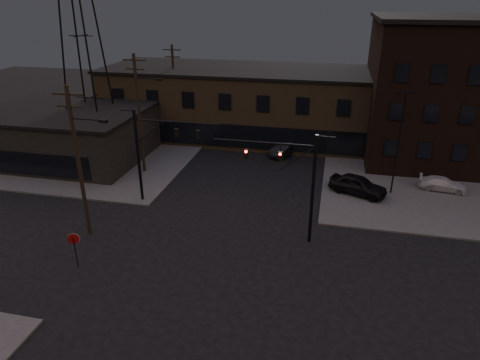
% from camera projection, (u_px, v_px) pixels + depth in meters
% --- Properties ---
extents(ground, '(140.00, 140.00, 0.00)m').
position_uv_depth(ground, '(204.00, 265.00, 28.11)').
color(ground, black).
rests_on(ground, ground).
extents(sidewalk_ne, '(30.00, 30.00, 0.15)m').
position_uv_depth(sidewalk_ne, '(476.00, 169.00, 43.35)').
color(sidewalk_ne, '#474744').
rests_on(sidewalk_ne, ground).
extents(sidewalk_nw, '(30.00, 30.00, 0.15)m').
position_uv_depth(sidewalk_nw, '(85.00, 139.00, 52.16)').
color(sidewalk_nw, '#474744').
rests_on(sidewalk_nw, ground).
extents(building_row, '(40.00, 12.00, 8.00)m').
position_uv_depth(building_row, '(271.00, 105.00, 51.55)').
color(building_row, brown).
rests_on(building_row, ground).
extents(building_right, '(22.00, 16.00, 14.00)m').
position_uv_depth(building_right, '(480.00, 92.00, 44.16)').
color(building_right, black).
rests_on(building_right, ground).
extents(building_left, '(16.00, 12.00, 5.00)m').
position_uv_depth(building_left, '(67.00, 136.00, 45.42)').
color(building_left, black).
rests_on(building_left, ground).
extents(traffic_signal_near, '(7.12, 0.24, 8.00)m').
position_uv_depth(traffic_signal_near, '(297.00, 177.00, 29.09)').
color(traffic_signal_near, black).
rests_on(traffic_signal_near, ground).
extents(traffic_signal_far, '(7.12, 0.24, 8.00)m').
position_uv_depth(traffic_signal_far, '(152.00, 146.00, 34.60)').
color(traffic_signal_far, black).
rests_on(traffic_signal_far, ground).
extents(stop_sign, '(0.72, 0.33, 2.48)m').
position_uv_depth(stop_sign, '(74.00, 242.00, 27.20)').
color(stop_sign, black).
rests_on(stop_sign, ground).
extents(utility_pole_near, '(3.70, 0.28, 11.00)m').
position_uv_depth(utility_pole_near, '(79.00, 160.00, 29.44)').
color(utility_pole_near, black).
rests_on(utility_pole_near, ground).
extents(utility_pole_mid, '(3.70, 0.28, 11.50)m').
position_uv_depth(utility_pole_mid, '(140.00, 112.00, 40.27)').
color(utility_pole_mid, black).
rests_on(utility_pole_mid, ground).
extents(utility_pole_far, '(2.20, 0.28, 11.00)m').
position_uv_depth(utility_pole_far, '(174.00, 90.00, 51.35)').
color(utility_pole_far, black).
rests_on(utility_pole_far, ground).
extents(transmission_tower, '(7.00, 7.00, 25.00)m').
position_uv_depth(transmission_tower, '(81.00, 36.00, 42.80)').
color(transmission_tower, black).
rests_on(transmission_tower, ground).
extents(lot_light_a, '(1.50, 0.28, 9.14)m').
position_uv_depth(lot_light_a, '(400.00, 135.00, 35.82)').
color(lot_light_a, black).
rests_on(lot_light_a, ground).
extents(lot_light_b, '(1.50, 0.28, 9.14)m').
position_uv_depth(lot_light_b, '(462.00, 123.00, 39.09)').
color(lot_light_b, black).
rests_on(lot_light_b, ground).
extents(parked_car_lot_a, '(5.38, 3.81, 1.70)m').
position_uv_depth(parked_car_lot_a, '(358.00, 185.00, 37.42)').
color(parked_car_lot_a, black).
rests_on(parked_car_lot_a, sidewalk_ne).
extents(parked_car_lot_b, '(4.25, 2.23, 1.18)m').
position_uv_depth(parked_car_lot_b, '(443.00, 184.00, 38.26)').
color(parked_car_lot_b, silver).
rests_on(parked_car_lot_b, sidewalk_ne).
extents(car_crossing, '(3.39, 4.97, 1.55)m').
position_uv_depth(car_crossing, '(285.00, 148.00, 46.99)').
color(car_crossing, black).
rests_on(car_crossing, ground).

